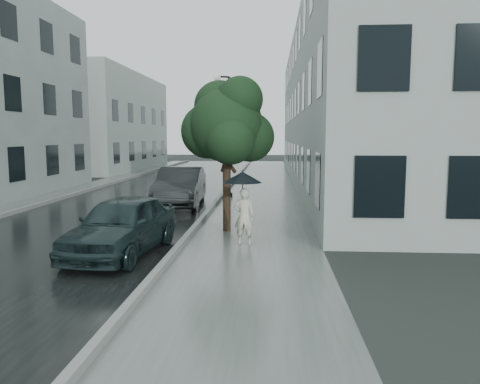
# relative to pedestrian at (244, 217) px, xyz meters

# --- Properties ---
(ground) EXTENTS (120.00, 120.00, 0.00)m
(ground) POSITION_rel_pedestrian_xyz_m (-0.02, -2.00, -0.75)
(ground) COLOR black
(ground) RESTS_ON ground
(sidewalk) EXTENTS (3.50, 60.00, 0.01)m
(sidewalk) POSITION_rel_pedestrian_xyz_m (0.23, 10.00, -0.74)
(sidewalk) COLOR slate
(sidewalk) RESTS_ON ground
(kerb_near) EXTENTS (0.15, 60.00, 0.15)m
(kerb_near) POSITION_rel_pedestrian_xyz_m (-1.60, 10.00, -0.67)
(kerb_near) COLOR slate
(kerb_near) RESTS_ON ground
(asphalt_road) EXTENTS (6.85, 60.00, 0.00)m
(asphalt_road) POSITION_rel_pedestrian_xyz_m (-5.10, 10.00, -0.75)
(asphalt_road) COLOR black
(asphalt_road) RESTS_ON ground
(kerb_far) EXTENTS (0.15, 60.00, 0.15)m
(kerb_far) POSITION_rel_pedestrian_xyz_m (-8.60, 10.00, -0.67)
(kerb_far) COLOR slate
(kerb_far) RESTS_ON ground
(sidewalk_far) EXTENTS (1.70, 60.00, 0.01)m
(sidewalk_far) POSITION_rel_pedestrian_xyz_m (-9.52, 10.00, -0.74)
(sidewalk_far) COLOR #4C5451
(sidewalk_far) RESTS_ON ground
(building_near) EXTENTS (7.02, 36.00, 9.00)m
(building_near) POSITION_rel_pedestrian_xyz_m (5.45, 17.50, 3.75)
(building_near) COLOR gray
(building_near) RESTS_ON ground
(building_far_b) EXTENTS (7.02, 18.00, 8.00)m
(building_far_b) POSITION_rel_pedestrian_xyz_m (-13.79, 28.00, 3.25)
(building_far_b) COLOR gray
(building_far_b) RESTS_ON ground
(pedestrian) EXTENTS (0.58, 0.41, 1.48)m
(pedestrian) POSITION_rel_pedestrian_xyz_m (0.00, 0.00, 0.00)
(pedestrian) COLOR beige
(pedestrian) RESTS_ON sidewalk
(umbrella) EXTENTS (1.23, 1.23, 1.02)m
(umbrella) POSITION_rel_pedestrian_xyz_m (-0.05, 0.03, 1.01)
(umbrella) COLOR black
(umbrella) RESTS_ON ground
(street_tree) EXTENTS (2.78, 2.53, 4.50)m
(street_tree) POSITION_rel_pedestrian_xyz_m (-0.62, 1.83, 2.39)
(street_tree) COLOR #332619
(street_tree) RESTS_ON ground
(lamp_post) EXTENTS (0.83, 0.45, 5.55)m
(lamp_post) POSITION_rel_pedestrian_xyz_m (-1.38, 9.51, 2.41)
(lamp_post) COLOR black
(lamp_post) RESTS_ON ground
(car_near) EXTENTS (2.09, 4.26, 1.40)m
(car_near) POSITION_rel_pedestrian_xyz_m (-2.85, -1.11, -0.04)
(car_near) COLOR black
(car_near) RESTS_ON ground
(car_far) EXTENTS (1.87, 4.77, 1.55)m
(car_far) POSITION_rel_pedestrian_xyz_m (-2.97, 6.65, 0.03)
(car_far) COLOR black
(car_far) RESTS_ON ground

